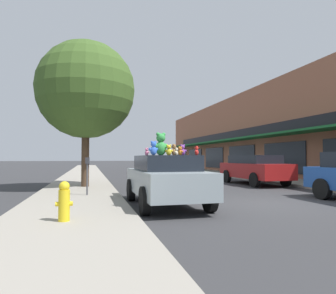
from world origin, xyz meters
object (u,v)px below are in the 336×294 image
at_px(teddy_bear_pink, 147,152).
at_px(teddy_bear_cream, 176,152).
at_px(teddy_bear_red, 197,151).
at_px(teddy_bear_yellow, 169,150).
at_px(street_tree, 86,90).
at_px(teddy_bear_white, 169,152).
at_px(parking_meter, 87,171).
at_px(teddy_bear_blue, 153,148).
at_px(teddy_bear_purple, 183,150).
at_px(teddy_bear_orange, 180,151).
at_px(fire_hydrant, 64,201).
at_px(plush_art_car, 166,178).
at_px(teddy_bear_giant, 161,144).
at_px(parked_car_far_center, 254,168).
at_px(teddy_bear_brown, 174,150).

height_order(teddy_bear_pink, teddy_bear_cream, teddy_bear_pink).
distance_m(teddy_bear_pink, teddy_bear_cream, 1.11).
bearing_deg(teddy_bear_red, teddy_bear_yellow, -119.95).
bearing_deg(street_tree, teddy_bear_white, -62.30).
height_order(teddy_bear_yellow, parking_meter, teddy_bear_yellow).
bearing_deg(teddy_bear_white, teddy_bear_blue, 124.68).
xyz_separation_m(teddy_bear_purple, teddy_bear_yellow, (-0.22, 0.64, 0.01)).
xyz_separation_m(teddy_bear_red, street_tree, (-2.91, 6.26, 2.83)).
relative_size(teddy_bear_orange, street_tree, 0.04).
distance_m(teddy_bear_orange, teddy_bear_pink, 1.73).
bearing_deg(teddy_bear_blue, fire_hydrant, 15.26).
relative_size(teddy_bear_purple, teddy_bear_yellow, 0.92).
bearing_deg(teddy_bear_blue, plush_art_car, -132.08).
distance_m(teddy_bear_blue, street_tree, 7.08).
relative_size(plush_art_car, parking_meter, 3.23).
distance_m(plush_art_car, teddy_bear_purple, 1.07).
xyz_separation_m(teddy_bear_giant, teddy_bear_cream, (0.45, -0.11, -0.22)).
xyz_separation_m(teddy_bear_cream, parking_meter, (-2.54, 2.06, -0.63)).
bearing_deg(teddy_bear_cream, fire_hydrant, -12.04).
distance_m(teddy_bear_orange, street_tree, 7.10).
relative_size(teddy_bear_purple, teddy_bear_cream, 1.28).
xyz_separation_m(teddy_bear_giant, parking_meter, (-2.10, 1.95, -0.84)).
height_order(teddy_bear_pink, teddy_bear_purple, teddy_bear_purple).
height_order(teddy_bear_pink, street_tree, street_tree).
bearing_deg(street_tree, teddy_bear_pink, -66.31).
relative_size(fire_hydrant, parking_meter, 0.62).
xyz_separation_m(teddy_bear_orange, street_tree, (-2.53, 6.00, 2.83)).
bearing_deg(teddy_bear_giant, parked_car_far_center, -155.41).
xyz_separation_m(teddy_bear_brown, parked_car_far_center, (5.72, 4.82, -0.80)).
height_order(teddy_bear_brown, teddy_bear_yellow, teddy_bear_brown).
distance_m(teddy_bear_blue, teddy_bear_cream, 1.40).
bearing_deg(teddy_bear_orange, teddy_bear_blue, 76.43).
distance_m(teddy_bear_giant, teddy_bear_brown, 0.84).
distance_m(teddy_bear_blue, teddy_bear_yellow, 1.24).
relative_size(plush_art_car, teddy_bear_purple, 13.66).
bearing_deg(teddy_bear_yellow, teddy_bear_white, -91.89).
bearing_deg(parked_car_far_center, street_tree, -177.90).
relative_size(plush_art_car, teddy_bear_giant, 6.02).
bearing_deg(teddy_bear_white, teddy_bear_purple, 159.02).
distance_m(teddy_bear_white, street_tree, 6.16).
bearing_deg(teddy_bear_red, teddy_bear_blue, -54.45).
bearing_deg(teddy_bear_yellow, teddy_bear_brown, -100.63).
bearing_deg(parked_car_far_center, fire_hydrant, -138.96).
bearing_deg(fire_hydrant, plush_art_car, 38.63).
distance_m(teddy_bear_giant, teddy_bear_pink, 0.81).
bearing_deg(street_tree, teddy_bear_orange, -67.09).
height_order(teddy_bear_pink, parking_meter, teddy_bear_pink).
bearing_deg(parked_car_far_center, teddy_bear_cream, -136.61).
relative_size(teddy_bear_pink, street_tree, 0.04).
bearing_deg(parking_meter, teddy_bear_red, -47.88).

